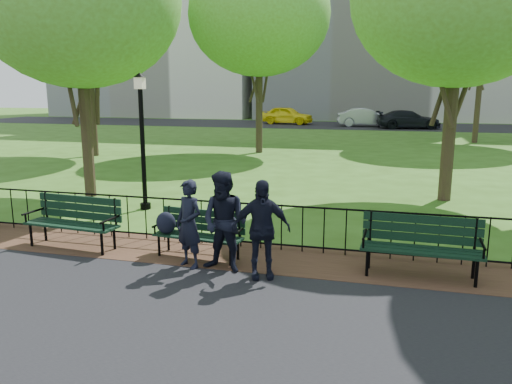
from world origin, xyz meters
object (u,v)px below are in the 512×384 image
(person_right, at_px, (261,229))
(sedan_dark, at_px, (408,120))
(lamppost, at_px, (142,137))
(person_mid, at_px, (225,222))
(park_bench_left_a, at_px, (75,216))
(taxi, at_px, (287,115))
(sedan_silver, at_px, (365,117))
(park_bench_main, at_px, (186,226))
(tree_far_c, at_px, (259,15))
(park_bench_right_a, at_px, (421,240))
(person_left, at_px, (189,224))

(person_right, xyz_separation_m, sedan_dark, (3.39, 32.21, -0.13))
(lamppost, xyz_separation_m, person_right, (4.00, -3.82, -1.03))
(lamppost, bearing_deg, sedan_dark, 75.40)
(lamppost, bearing_deg, person_mid, -47.71)
(park_bench_left_a, distance_m, person_mid, 3.26)
(taxi, bearing_deg, sedan_silver, -89.96)
(park_bench_main, relative_size, sedan_dark, 0.36)
(person_right, height_order, taxi, person_right)
(person_right, relative_size, taxi, 0.37)
(tree_far_c, height_order, sedan_silver, tree_far_c)
(lamppost, distance_m, person_mid, 5.08)
(park_bench_main, xyz_separation_m, sedan_dark, (4.96, 31.55, 0.12))
(park_bench_main, distance_m, sedan_dark, 31.94)
(park_bench_right_a, relative_size, person_right, 1.19)
(park_bench_left_a, bearing_deg, person_mid, -4.16)
(person_right, bearing_deg, taxi, 80.40)
(park_bench_right_a, bearing_deg, park_bench_left_a, -177.05)
(park_bench_main, relative_size, person_mid, 1.00)
(sedan_dark, bearing_deg, taxi, 66.58)
(person_mid, xyz_separation_m, taxi, (-5.79, 34.53, -0.10))
(tree_far_c, relative_size, sedan_dark, 1.92)
(park_bench_right_a, distance_m, tree_far_c, 17.19)
(park_bench_left_a, xyz_separation_m, lamppost, (-0.14, 3.17, 1.24))
(park_bench_right_a, height_order, person_left, person_left)
(park_bench_main, bearing_deg, park_bench_left_a, -173.40)
(lamppost, xyz_separation_m, sedan_dark, (7.39, 28.38, -1.16))
(person_left, height_order, person_mid, person_mid)
(park_bench_left_a, distance_m, lamppost, 3.40)
(tree_far_c, distance_m, sedan_dark, 19.02)
(sedan_silver, bearing_deg, tree_far_c, 157.99)
(tree_far_c, height_order, person_left, tree_far_c)
(person_left, relative_size, sedan_silver, 0.34)
(sedan_silver, bearing_deg, park_bench_left_a, 164.07)
(park_bench_left_a, distance_m, taxi, 34.10)
(sedan_silver, height_order, sedan_dark, sedan_silver)
(tree_far_c, height_order, person_right, tree_far_c)
(tree_far_c, relative_size, sedan_silver, 2.05)
(park_bench_right_a, distance_m, lamppost, 7.30)
(person_left, xyz_separation_m, person_mid, (0.65, -0.03, 0.09))
(sedan_dark, bearing_deg, lamppost, 155.99)
(park_bench_left_a, bearing_deg, lamppost, 97.66)
(person_left, xyz_separation_m, person_right, (1.30, -0.16, 0.05))
(person_mid, relative_size, person_right, 1.05)
(taxi, xyz_separation_m, sedan_silver, (6.58, -1.05, -0.02))
(park_bench_right_a, height_order, taxi, taxi)
(park_bench_left_a, height_order, person_left, person_left)
(lamppost, distance_m, taxi, 30.95)
(taxi, relative_size, sedan_silver, 1.00)
(tree_far_c, bearing_deg, park_bench_right_a, -66.32)
(sedan_silver, xyz_separation_m, sedan_dark, (3.25, -1.41, -0.05))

